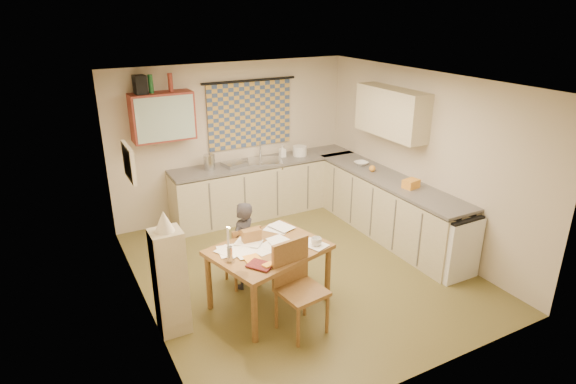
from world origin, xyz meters
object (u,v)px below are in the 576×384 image
stove (450,243)px  counter_right (388,207)px  counter_back (269,187)px  shelf_stand (170,282)px  person (243,245)px  chair_far (243,265)px  dining_table (269,276)px

stove → counter_right: bearing=90.0°
counter_back → shelf_stand: 3.36m
person → stove: bearing=124.6°
stove → chair_far: bearing=157.6°
chair_far → shelf_stand: size_ratio=0.69×
counter_right → stove: 1.28m
counter_back → shelf_stand: shelf_stand is taller
counter_right → stove: size_ratio=3.45×
counter_back → shelf_stand: bearing=-134.2°
dining_table → chair_far: chair_far is taller
counter_right → person: size_ratio=2.61×
counter_right → person: bearing=-173.1°
counter_right → dining_table: 2.55m
dining_table → person: size_ratio=1.28×
stove → shelf_stand: shelf_stand is taller
person → chair_far: bearing=-136.7°
stove → dining_table: 2.45m
counter_right → person: (-2.51, -0.31, 0.11)m
dining_table → person: (-0.10, 0.52, 0.19)m
shelf_stand → dining_table: bearing=-2.7°
stove → chair_far: 2.71m
stove → person: 2.70m
counter_right → dining_table: size_ratio=2.04×
counter_right → stove: bearing=-90.0°
counter_back → stove: counter_back is taller
dining_table → chair_far: bearing=83.5°
counter_right → chair_far: counter_right is taller
counter_right → shelf_stand: size_ratio=2.46×
counter_right → shelf_stand: shelf_stand is taller
dining_table → shelf_stand: 1.15m
dining_table → shelf_stand: (-1.13, 0.05, 0.22)m
counter_back → stove: bearing=-67.6°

